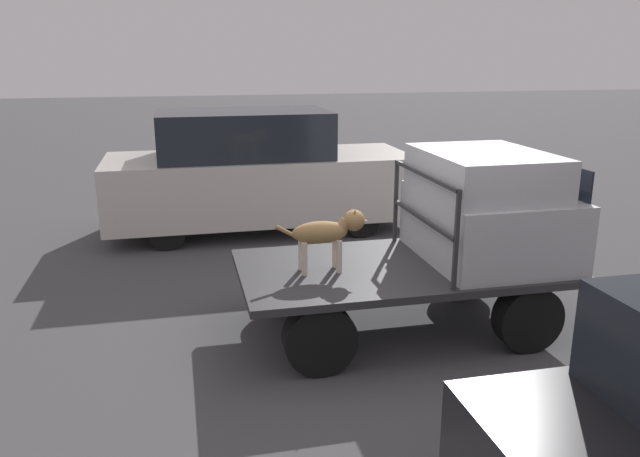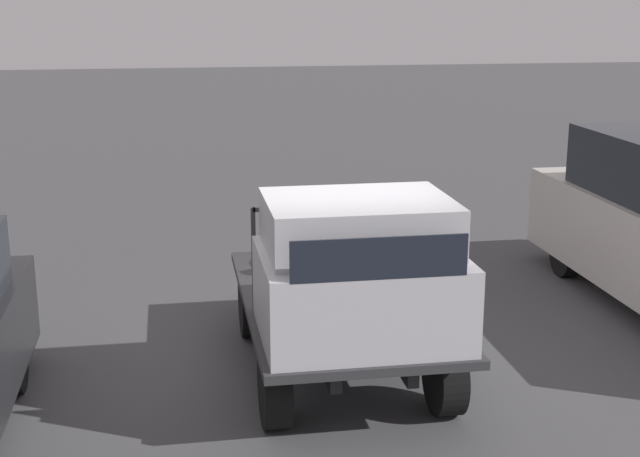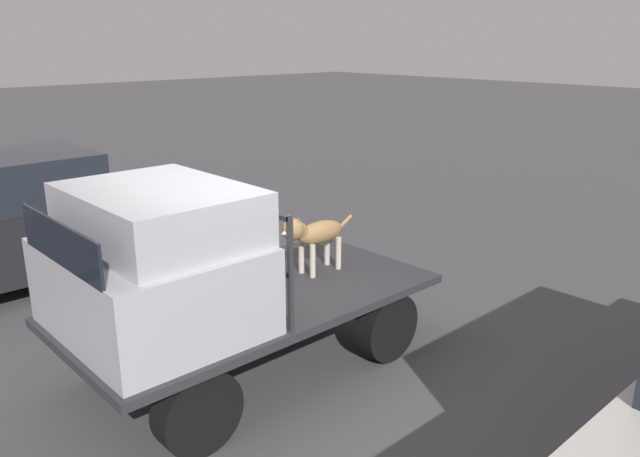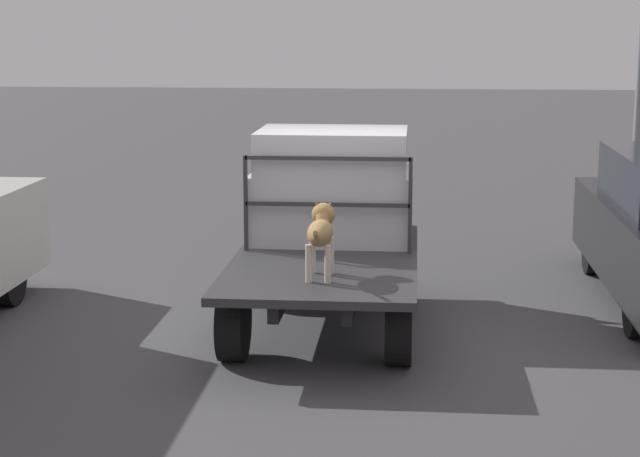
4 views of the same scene
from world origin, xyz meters
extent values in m
plane|color=#474749|center=(0.00, 0.00, 0.00)|extent=(80.00, 80.00, 0.00)
cylinder|color=black|center=(1.10, 0.76, 0.35)|extent=(0.71, 0.24, 0.71)
cylinder|color=black|center=(1.10, -0.76, 0.35)|extent=(0.71, 0.24, 0.71)
cylinder|color=black|center=(-1.10, 0.76, 0.35)|extent=(0.71, 0.24, 0.71)
cylinder|color=black|center=(-1.10, -0.76, 0.35)|extent=(0.71, 0.24, 0.71)
cube|color=black|center=(0.00, 0.32, 0.60)|extent=(3.25, 0.10, 0.18)
cube|color=black|center=(0.00, -0.32, 0.60)|extent=(3.25, 0.10, 0.18)
cube|color=#2D2D30|center=(0.00, 0.00, 0.73)|extent=(3.54, 1.85, 0.08)
cube|color=#B7B7BC|center=(1.00, 0.00, 1.14)|extent=(1.44, 1.73, 0.74)
cube|color=#B7B7BC|center=(0.89, 0.00, 1.73)|extent=(1.22, 1.59, 0.45)
cube|color=black|center=(1.71, 0.00, 1.67)|extent=(0.02, 1.42, 0.34)
cube|color=#2D2D30|center=(0.21, 0.84, 1.26)|extent=(0.04, 0.04, 0.99)
cube|color=#2D2D30|center=(0.21, -0.84, 1.26)|extent=(0.04, 0.04, 0.99)
cube|color=#2D2D30|center=(0.21, 0.00, 1.74)|extent=(0.04, 1.69, 0.04)
cube|color=#2D2D30|center=(0.21, 0.00, 1.26)|extent=(0.04, 1.69, 0.04)
cylinder|color=beige|center=(-0.74, 0.06, 0.94)|extent=(0.06, 0.06, 0.35)
cylinder|color=beige|center=(-0.74, -0.11, 0.94)|extent=(0.06, 0.06, 0.35)
cylinder|color=beige|center=(-1.11, 0.06, 0.94)|extent=(0.06, 0.06, 0.35)
cylinder|color=beige|center=(-1.11, -0.11, 0.94)|extent=(0.06, 0.06, 0.35)
ellipsoid|color=olive|center=(-0.93, -0.03, 1.19)|extent=(0.59, 0.23, 0.23)
sphere|color=beige|center=(-0.76, -0.03, 1.15)|extent=(0.10, 0.10, 0.10)
cylinder|color=olive|center=(-0.67, -0.03, 1.25)|extent=(0.16, 0.13, 0.16)
sphere|color=olive|center=(-0.56, -0.03, 1.30)|extent=(0.23, 0.23, 0.23)
cone|color=beige|center=(-0.47, -0.03, 1.28)|extent=(0.12, 0.12, 0.12)
cone|color=olive|center=(-0.57, 0.04, 1.39)|extent=(0.06, 0.08, 0.10)
cone|color=olive|center=(-0.57, -0.09, 1.39)|extent=(0.06, 0.08, 0.10)
cylinder|color=olive|center=(-1.27, -0.03, 1.21)|extent=(0.25, 0.04, 0.17)
cylinder|color=black|center=(-0.01, -3.12, 0.30)|extent=(0.60, 0.20, 0.60)
cylinder|color=black|center=(-2.55, 3.58, 0.30)|extent=(0.60, 0.20, 0.60)
camera|label=1|loc=(-2.31, -6.04, 2.98)|focal=35.00mm
camera|label=2|loc=(8.17, -1.56, 3.63)|focal=50.00mm
camera|label=3|loc=(3.25, 4.50, 3.12)|focal=35.00mm
camera|label=4|loc=(-10.53, -0.89, 3.10)|focal=60.00mm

